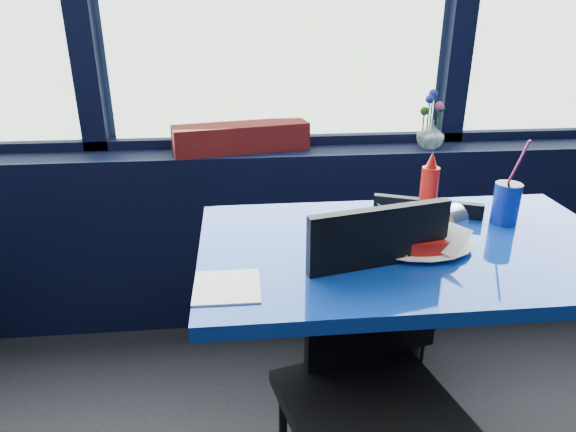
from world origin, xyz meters
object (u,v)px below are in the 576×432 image
object	(u,v)px
food_basket	(419,234)
ketchup_bottle	(429,187)
chair_near_front	(373,363)
soda_cup	(506,202)
chair_near_back	(399,278)
flower_vase	(431,131)
near_table	(406,299)
planter_box	(241,137)

from	to	relation	value
food_basket	ketchup_bottle	size ratio (longest dim) A/B	1.38
chair_near_front	soda_cup	bearing A→B (deg)	22.23
food_basket	ketchup_bottle	bearing A→B (deg)	63.42
chair_near_back	flower_vase	world-z (taller)	flower_vase
chair_near_front	chair_near_back	world-z (taller)	chair_near_front
near_table	flower_vase	bearing A→B (deg)	67.17
soda_cup	chair_near_back	bearing A→B (deg)	142.90
flower_vase	soda_cup	world-z (taller)	flower_vase
food_basket	ketchup_bottle	xyz separation A→B (m)	(0.10, 0.22, 0.06)
ketchup_bottle	soda_cup	world-z (taller)	soda_cup
flower_vase	food_basket	distance (m)	0.90
planter_box	food_basket	xyz separation A→B (m)	(0.48, -0.87, -0.07)
planter_box	soda_cup	xyz separation A→B (m)	(0.80, -0.74, -0.04)
chair_near_front	flower_vase	world-z (taller)	flower_vase
planter_box	flower_vase	xyz separation A→B (m)	(0.81, -0.04, 0.02)
chair_near_front	ketchup_bottle	world-z (taller)	ketchup_bottle
planter_box	food_basket	size ratio (longest dim) A/B	1.97
ketchup_bottle	planter_box	bearing A→B (deg)	131.88
chair_near_front	soda_cup	distance (m)	0.66
chair_near_front	flower_vase	size ratio (longest dim) A/B	3.67
chair_near_back	soda_cup	size ratio (longest dim) A/B	2.96
chair_near_back	flower_vase	size ratio (longest dim) A/B	3.22
food_basket	ketchup_bottle	distance (m)	0.25
planter_box	ketchup_bottle	xyz separation A→B (m)	(0.58, -0.65, -0.01)
planter_box	ketchup_bottle	distance (m)	0.87
chair_near_front	flower_vase	xyz separation A→B (m)	(0.50, 1.04, 0.35)
near_table	chair_near_front	bearing A→B (deg)	-124.42
near_table	planter_box	distance (m)	1.02
near_table	soda_cup	distance (m)	0.43
planter_box	ketchup_bottle	size ratio (longest dim) A/B	2.72
near_table	flower_vase	xyz separation A→B (m)	(0.34, 0.82, 0.31)
food_basket	soda_cup	size ratio (longest dim) A/B	1.06
chair_near_back	ketchup_bottle	world-z (taller)	ketchup_bottle
planter_box	ketchup_bottle	bearing A→B (deg)	-59.38
near_table	chair_near_front	size ratio (longest dim) A/B	1.32
flower_vase	food_basket	world-z (taller)	flower_vase
chair_near_front	ketchup_bottle	bearing A→B (deg)	44.85
food_basket	chair_near_front	bearing A→B (deg)	-130.06
chair_near_back	flower_vase	distance (m)	0.71
flower_vase	ketchup_bottle	world-z (taller)	flower_vase
flower_vase	chair_near_back	bearing A→B (deg)	-117.11
near_table	food_basket	xyz separation A→B (m)	(0.01, -0.01, 0.22)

